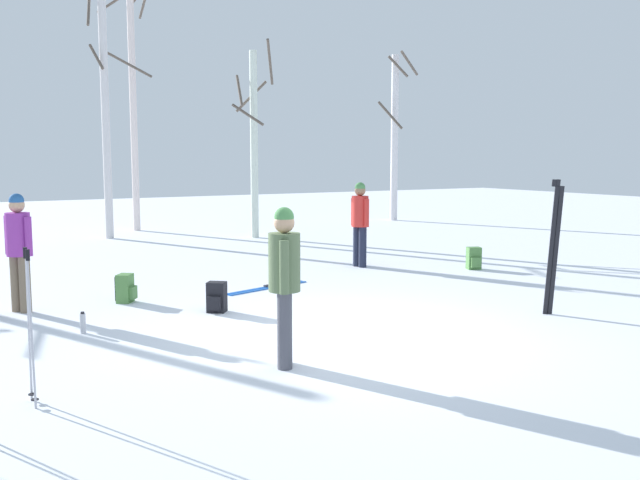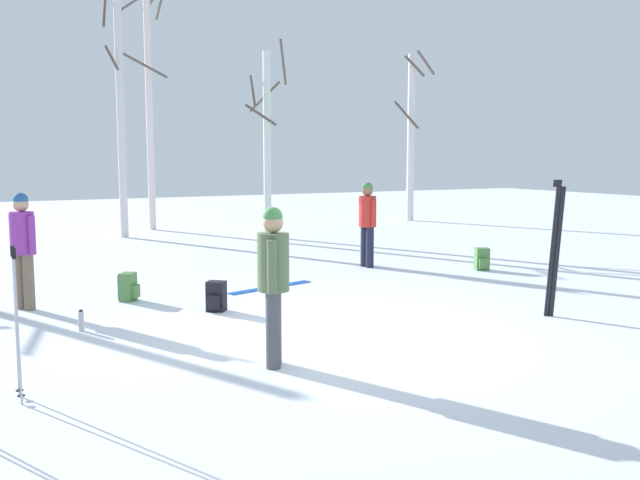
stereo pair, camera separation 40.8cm
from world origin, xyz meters
TOP-DOWN VIEW (x-y plane):
  - ground_plane at (0.00, 0.00)m, footprint 60.00×60.00m
  - person_0 at (3.20, 4.60)m, footprint 0.34×0.52m
  - person_1 at (-1.23, -0.74)m, footprint 0.34×0.47m
  - person_2 at (-3.33, 3.53)m, footprint 0.34×0.45m
  - ski_pair_planted_0 at (3.21, -0.39)m, footprint 0.22×0.13m
  - ski_pair_lying_0 at (0.55, 3.41)m, footprint 1.71×0.66m
  - ski_poles_1 at (-3.75, -0.65)m, footprint 0.07×0.26m
  - backpack_0 at (4.99, 3.20)m, footprint 0.32×0.34m
  - backpack_1 at (-1.85, 3.44)m, footprint 0.34×0.34m
  - backpack_2 at (-0.89, 2.10)m, footprint 0.34×0.35m
  - water_bottle_0 at (-2.82, 1.80)m, footprint 0.07×0.07m
  - birch_tree_3 at (-0.01, 12.17)m, footprint 1.42×1.86m
  - birch_tree_4 at (1.18, 13.83)m, footprint 1.63×1.85m
  - birch_tree_5 at (3.50, 10.37)m, footprint 1.32×1.22m
  - birch_tree_6 at (9.89, 12.72)m, footprint 1.40×0.94m

SIDE VIEW (x-z plane):
  - ground_plane at x=0.00m, z-range 0.00..0.00m
  - ski_pair_lying_0 at x=0.55m, z-range -0.01..0.03m
  - water_bottle_0 at x=-2.82m, z-range -0.01..0.27m
  - backpack_0 at x=4.99m, z-range -0.01..0.43m
  - backpack_1 at x=-1.85m, z-range -0.01..0.43m
  - backpack_2 at x=-0.89m, z-range -0.01..0.43m
  - ski_poles_1 at x=-3.75m, z-range 0.05..1.48m
  - ski_pair_planted_0 at x=3.21m, z-range -0.01..1.91m
  - person_0 at x=3.20m, z-range 0.12..1.84m
  - person_1 at x=-1.23m, z-range 0.12..1.84m
  - person_2 at x=-3.33m, z-range 0.12..1.84m
  - birch_tree_5 at x=3.50m, z-range 0.04..5.32m
  - birch_tree_6 at x=9.89m, z-range 0.11..5.81m
  - birch_tree_3 at x=-0.01m, z-range 0.19..7.81m
  - birch_tree_4 at x=1.18m, z-range 0.17..8.10m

